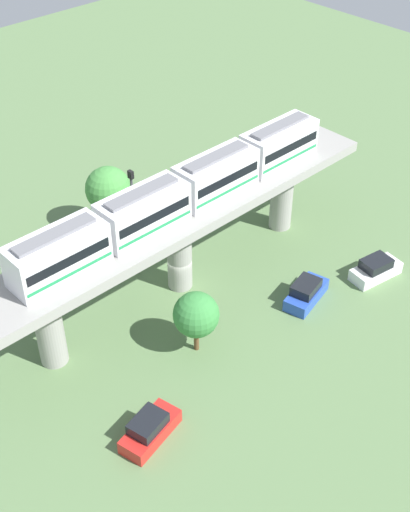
# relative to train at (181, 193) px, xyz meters

# --- Properties ---
(ground_plane) EXTENTS (120.00, 120.00, 0.00)m
(ground_plane) POSITION_rel_train_xyz_m (0.00, 0.31, -8.40)
(ground_plane) COLOR #5B7A4C
(viaduct) EXTENTS (5.20, 35.80, 6.87)m
(viaduct) POSITION_rel_train_xyz_m (0.00, 0.31, -2.98)
(viaduct) COLOR #999691
(viaduct) RESTS_ON ground
(train) EXTENTS (2.64, 27.45, 3.24)m
(train) POSITION_rel_train_xyz_m (0.00, 0.00, 0.00)
(train) COLOR white
(train) RESTS_ON viaduct
(parked_car_red) EXTENTS (2.69, 4.50, 1.76)m
(parked_car_red) POSITION_rel_train_xyz_m (-9.55, 11.32, -7.66)
(parked_car_red) COLOR red
(parked_car_red) RESTS_ON ground
(parked_car_blue) EXTENTS (2.72, 4.50, 1.76)m
(parked_car_blue) POSITION_rel_train_xyz_m (-7.90, -5.45, -7.66)
(parked_car_blue) COLOR #284CB7
(parked_car_blue) RESTS_ON ground
(parked_car_white) EXTENTS (2.48, 4.44, 1.76)m
(parked_car_white) POSITION_rel_train_xyz_m (-9.87, -11.61, -7.66)
(parked_car_white) COLOR white
(parked_car_white) RESTS_ON ground
(tree_near_viaduct) EXTENTS (3.85, 3.85, 6.17)m
(tree_near_viaduct) POSITION_rel_train_xyz_m (9.46, -0.24, -4.18)
(tree_near_viaduct) COLOR brown
(tree_near_viaduct) RESTS_ON ground
(tree_mid_lot) EXTENTS (2.47, 2.47, 4.92)m
(tree_mid_lot) POSITION_rel_train_xyz_m (7.17, -8.25, -4.78)
(tree_mid_lot) COLOR brown
(tree_mid_lot) RESTS_ON ground
(tree_far_corner) EXTENTS (3.20, 3.20, 4.87)m
(tree_far_corner) POSITION_rel_train_xyz_m (-5.97, 4.10, -5.16)
(tree_far_corner) COLOR brown
(tree_far_corner) RESTS_ON ground
(signal_post) EXTENTS (0.44, 0.28, 9.47)m
(signal_post) POSITION_rel_train_xyz_m (3.40, 1.79, -3.15)
(signal_post) COLOR #4C4C51
(signal_post) RESTS_ON ground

